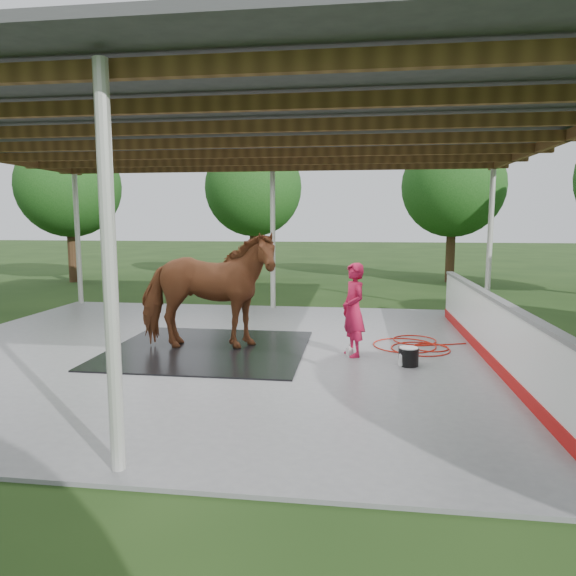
# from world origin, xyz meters

# --- Properties ---
(ground) EXTENTS (100.00, 100.00, 0.00)m
(ground) POSITION_xyz_m (0.00, 0.00, 0.00)
(ground) COLOR #1E3814
(concrete_slab) EXTENTS (12.00, 10.00, 0.05)m
(concrete_slab) POSITION_xyz_m (0.00, 0.00, 0.03)
(concrete_slab) COLOR slate
(concrete_slab) RESTS_ON ground
(pavilion_structure) EXTENTS (12.60, 10.60, 4.05)m
(pavilion_structure) POSITION_xyz_m (0.00, -0.00, 3.97)
(pavilion_structure) COLOR beige
(pavilion_structure) RESTS_ON ground
(dasher_board) EXTENTS (0.16, 8.00, 1.15)m
(dasher_board) POSITION_xyz_m (4.60, 0.00, 0.59)
(dasher_board) COLOR #B20F0E
(dasher_board) RESTS_ON concrete_slab
(tree_belt) EXTENTS (28.00, 28.00, 5.80)m
(tree_belt) POSITION_xyz_m (0.30, 0.90, 3.79)
(tree_belt) COLOR #382314
(tree_belt) RESTS_ON ground
(rubber_mat) EXTENTS (3.63, 3.40, 0.03)m
(rubber_mat) POSITION_xyz_m (-0.46, -0.05, 0.06)
(rubber_mat) COLOR black
(rubber_mat) RESTS_ON concrete_slab
(horse) EXTENTS (2.72, 1.48, 2.19)m
(horse) POSITION_xyz_m (-0.46, -0.05, 1.17)
(horse) COLOR brown
(horse) RESTS_ON rubber_mat
(handler) EXTENTS (0.62, 0.72, 1.68)m
(handler) POSITION_xyz_m (2.24, -0.11, 0.89)
(handler) COLOR #B21339
(handler) RESTS_ON concrete_slab
(wash_bucket) EXTENTS (0.34, 0.34, 0.31)m
(wash_bucket) POSITION_xyz_m (3.17, -0.63, 0.21)
(wash_bucket) COLOR black
(wash_bucket) RESTS_ON concrete_slab
(soap_bottle_a) EXTENTS (0.13, 0.13, 0.28)m
(soap_bottle_a) POSITION_xyz_m (3.05, -0.71, 0.19)
(soap_bottle_a) COLOR silver
(soap_bottle_a) RESTS_ON concrete_slab
(soap_bottle_b) EXTENTS (0.13, 0.13, 0.21)m
(soap_bottle_b) POSITION_xyz_m (2.18, -0.13, 0.16)
(soap_bottle_b) COLOR #338CD8
(soap_bottle_b) RESTS_ON concrete_slab
(hose_coil) EXTENTS (1.83, 1.70, 0.02)m
(hose_coil) POSITION_xyz_m (3.42, 0.75, 0.06)
(hose_coil) COLOR #AD190C
(hose_coil) RESTS_ON concrete_slab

